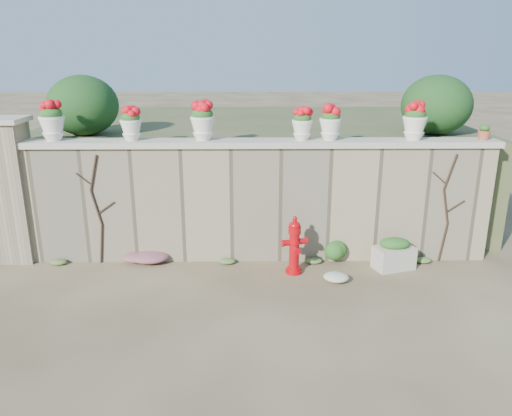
{
  "coord_description": "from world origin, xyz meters",
  "views": [
    {
      "loc": [
        -0.1,
        -6.44,
        3.5
      ],
      "look_at": [
        -0.0,
        1.4,
        1.04
      ],
      "focal_mm": 35.0,
      "sensor_mm": 36.0,
      "label": 1
    }
  ],
  "objects_px": {
    "planter_box": "(394,254)",
    "urn_pot_0": "(52,121)",
    "terracotta_pot": "(484,133)",
    "fire_hydrant": "(294,245)"
  },
  "relations": [
    {
      "from": "planter_box",
      "to": "urn_pot_0",
      "type": "relative_size",
      "value": 1.15
    },
    {
      "from": "planter_box",
      "to": "urn_pot_0",
      "type": "bearing_deg",
      "value": 156.78
    },
    {
      "from": "planter_box",
      "to": "fire_hydrant",
      "type": "bearing_deg",
      "value": 167.38
    },
    {
      "from": "planter_box",
      "to": "terracotta_pot",
      "type": "xyz_separation_m",
      "value": [
        1.48,
        0.51,
        1.96
      ]
    },
    {
      "from": "planter_box",
      "to": "urn_pot_0",
      "type": "height_order",
      "value": "urn_pot_0"
    },
    {
      "from": "fire_hydrant",
      "to": "terracotta_pot",
      "type": "bearing_deg",
      "value": -3.12
    },
    {
      "from": "terracotta_pot",
      "to": "planter_box",
      "type": "bearing_deg",
      "value": -161.08
    },
    {
      "from": "fire_hydrant",
      "to": "planter_box",
      "type": "height_order",
      "value": "fire_hydrant"
    },
    {
      "from": "urn_pot_0",
      "to": "terracotta_pot",
      "type": "height_order",
      "value": "urn_pot_0"
    },
    {
      "from": "fire_hydrant",
      "to": "urn_pot_0",
      "type": "distance_m",
      "value": 4.45
    }
  ]
}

